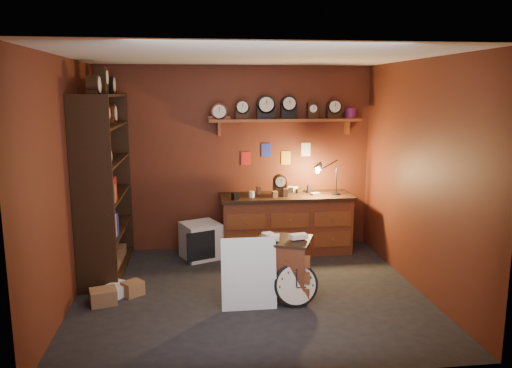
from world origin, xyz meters
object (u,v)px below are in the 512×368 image
Objects in this scene: shelving_unit at (102,177)px; big_round_clock at (296,285)px; workbench at (286,220)px; low_cabinet at (283,265)px.

shelving_unit is 2.83m from big_round_clock.
big_round_clock is at bearing -97.18° from workbench.
big_round_clock is at bearing -31.49° from shelving_unit.
low_cabinet is at bearing 109.67° from big_round_clock.
workbench is 3.89× the size of big_round_clock.
workbench is at bearing 11.23° from shelving_unit.
big_round_clock is at bearing -49.06° from low_cabinet.
shelving_unit is 2.66m from workbench.
workbench is 1.65m from low_cabinet.
low_cabinet reaches higher than big_round_clock.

